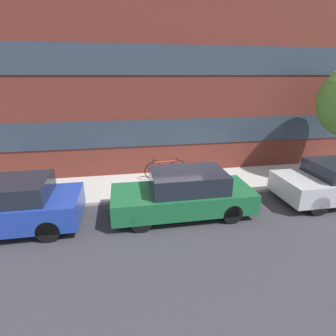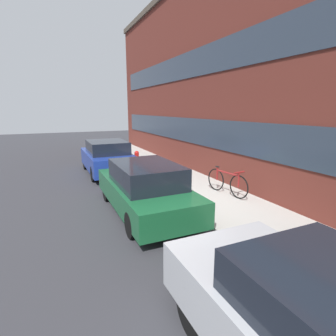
% 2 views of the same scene
% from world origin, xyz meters
% --- Properties ---
extents(ground_plane, '(56.00, 56.00, 0.00)m').
position_xyz_m(ground_plane, '(0.00, 0.00, 0.00)').
color(ground_plane, '#333338').
extents(sidewalk_strip, '(28.00, 2.54, 0.11)m').
position_xyz_m(sidewalk_strip, '(0.00, 1.27, 0.05)').
color(sidewalk_strip, '#B2AFA8').
rests_on(sidewalk_strip, ground_plane).
extents(rowhouse_facade, '(28.00, 1.02, 8.55)m').
position_xyz_m(rowhouse_facade, '(0.00, 2.98, 4.29)').
color(rowhouse_facade, maroon).
rests_on(rowhouse_facade, ground_plane).
extents(parked_car_blue, '(3.93, 1.79, 1.47)m').
position_xyz_m(parked_car_blue, '(-4.99, -1.05, 0.73)').
color(parked_car_blue, '#1E3899').
rests_on(parked_car_blue, ground_plane).
extents(parked_car_green, '(4.32, 1.74, 1.42)m').
position_xyz_m(parked_car_green, '(0.01, -1.05, 0.70)').
color(parked_car_green, '#195B33').
rests_on(parked_car_green, ground_plane).
extents(fire_hydrant, '(0.55, 0.30, 0.80)m').
position_xyz_m(fire_hydrant, '(-5.12, 0.36, 0.51)').
color(fire_hydrant, red).
rests_on(fire_hydrant, sidewalk_strip).
extents(bicycle, '(1.77, 0.44, 0.86)m').
position_xyz_m(bicycle, '(-0.08, 1.80, 0.53)').
color(bicycle, black).
rests_on(bicycle, sidewalk_strip).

